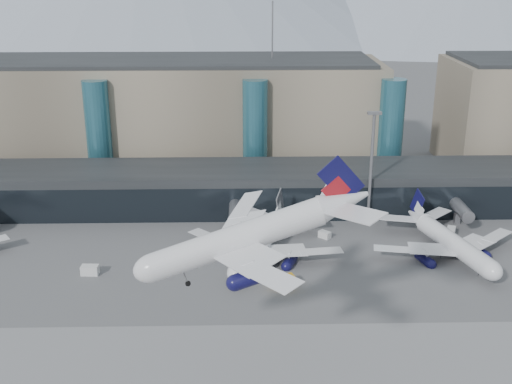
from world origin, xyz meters
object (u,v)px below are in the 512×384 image
veh_a (90,270)px  veh_h (284,281)px  veh_c (262,264)px  veh_g (325,235)px  lightmast_mid (371,162)px  jet_parked_mid (263,234)px  veh_d (451,232)px  hero_jet (260,227)px  jet_parked_right (446,233)px

veh_a → veh_h: veh_h is taller
veh_h → veh_c: bearing=98.2°
veh_a → veh_g: bearing=22.1°
veh_a → lightmast_mid: bearing=26.2°
jet_parked_mid → veh_d: (40.71, 7.76, -3.27)m
veh_d → veh_h: veh_h is taller
hero_jet → jet_parked_right: hero_jet is taller
veh_a → veh_c: size_ratio=0.83×
lightmast_mid → jet_parked_right: size_ratio=0.76×
veh_d → veh_h: (-37.48, -22.08, 0.14)m
jet_parked_mid → veh_h: size_ratio=8.96×
hero_jet → veh_c: hero_jet is taller
veh_a → veh_c: bearing=6.1°
jet_parked_mid → veh_d: bearing=-59.9°
veh_a → jet_parked_mid: bearing=17.8°
veh_g → veh_c: bearing=-90.5°
veh_d → veh_g: (-27.32, -0.44, -0.18)m
veh_c → veh_g: size_ratio=1.54×
lightmast_mid → veh_g: (-10.83, -8.36, -13.68)m
jet_parked_mid → veh_c: jet_parked_mid is taller
jet_parked_right → veh_d: 9.33m
veh_a → veh_g: (46.50, 15.97, -0.17)m
hero_jet → jet_parked_right: size_ratio=0.97×
veh_g → jet_parked_right: bearing=26.1°
lightmast_mid → veh_c: size_ratio=6.58×
veh_d → veh_g: 27.32m
hero_jet → veh_c: bearing=80.5°
lightmast_mid → hero_jet: size_ratio=0.78×
jet_parked_mid → veh_c: size_ratio=8.86×
jet_parked_right → jet_parked_mid: bearing=74.5°
veh_g → veh_a: bearing=-117.3°
hero_jet → veh_d: (42.67, 50.86, -23.19)m
veh_h → lightmast_mid: bearing=36.2°
veh_g → veh_d: bearing=44.7°
hero_jet → veh_d: bearing=42.8°
jet_parked_right → veh_h: (-33.70, -14.16, -3.02)m
hero_jet → veh_d: hero_jet is taller
veh_c → veh_g: (13.90, 14.29, -0.34)m
hero_jet → jet_parked_right: bearing=40.7°
veh_g → veh_h: 23.91m
lightmast_mid → veh_g: size_ratio=10.15×
lightmast_mid → veh_d: bearing=-25.7°
veh_g → hero_jet: bearing=-63.2°
jet_parked_mid → jet_parked_right: 36.93m
jet_parked_right → veh_c: bearing=85.0°
veh_h → hero_jet: bearing=-119.1°
jet_parked_right → veh_c: 38.17m
hero_jet → veh_d: size_ratio=10.19×
hero_jet → lightmast_mid: bearing=58.8°
veh_c → veh_h: 8.24m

